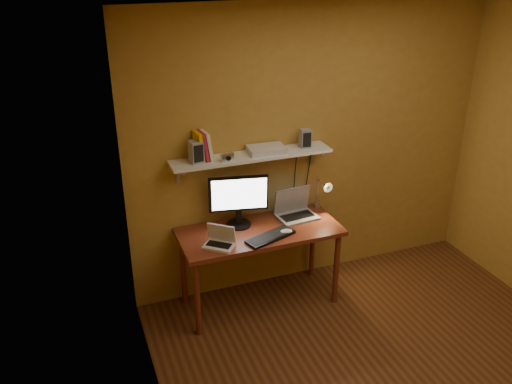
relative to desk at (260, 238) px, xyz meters
name	(u,v)px	position (x,y,z in m)	size (l,w,h in m)	color
room	(419,228)	(0.63, -1.28, 0.64)	(3.44, 3.24, 2.64)	#563516
desk	(260,238)	(0.00, 0.00, 0.00)	(1.40, 0.60, 0.75)	maroon
wall_shelf	(252,156)	(0.00, 0.19, 0.69)	(1.40, 0.25, 0.21)	silver
monitor	(238,198)	(-0.14, 0.14, 0.35)	(0.51, 0.26, 0.46)	black
laptop	(295,209)	(0.39, 0.13, 0.15)	(0.37, 0.28, 0.26)	gray
netbook	(220,240)	(-0.40, -0.13, 0.14)	(0.29, 0.28, 0.18)	silver
keyboard	(270,237)	(0.03, -0.17, 0.10)	(0.44, 0.15, 0.02)	black
mouse	(286,232)	(0.19, -0.14, 0.11)	(0.11, 0.07, 0.04)	silver
desk_lamp	(323,191)	(0.66, 0.13, 0.29)	(0.09, 0.23, 0.38)	silver
speaker_left	(196,152)	(-0.48, 0.19, 0.80)	(0.10, 0.10, 0.18)	gray
speaker_right	(305,138)	(0.50, 0.20, 0.79)	(0.09, 0.09, 0.16)	gray
books	(203,146)	(-0.42, 0.22, 0.83)	(0.14, 0.17, 0.24)	#DEA103
shelf_camera	(227,157)	(-0.24, 0.12, 0.74)	(0.11, 0.06, 0.07)	silver
router	(266,150)	(0.13, 0.20, 0.74)	(0.31, 0.21, 0.05)	silver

